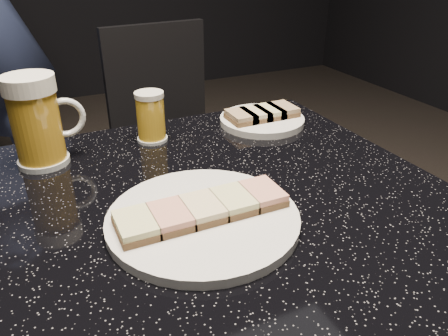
{
  "coord_description": "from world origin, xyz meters",
  "views": [
    {
      "loc": [
        -0.24,
        -0.52,
        1.1
      ],
      "look_at": [
        0.0,
        0.0,
        0.8
      ],
      "focal_mm": 35.0,
      "sensor_mm": 36.0,
      "label": 1
    }
  ],
  "objects_px": {
    "plate_small": "(262,120)",
    "beer_mug": "(37,121)",
    "beer_tumbler": "(151,117)",
    "chair": "(171,133)",
    "plate_large": "(203,219)",
    "table": "(224,312)"
  },
  "relations": [
    {
      "from": "plate_small",
      "to": "beer_mug",
      "type": "bearing_deg",
      "value": -179.75
    },
    {
      "from": "beer_tumbler",
      "to": "chair",
      "type": "height_order",
      "value": "chair"
    },
    {
      "from": "plate_large",
      "to": "table",
      "type": "distance_m",
      "value": 0.26
    },
    {
      "from": "chair",
      "to": "beer_mug",
      "type": "bearing_deg",
      "value": -125.0
    },
    {
      "from": "chair",
      "to": "table",
      "type": "bearing_deg",
      "value": -102.77
    },
    {
      "from": "plate_large",
      "to": "beer_mug",
      "type": "relative_size",
      "value": 1.7
    },
    {
      "from": "beer_tumbler",
      "to": "chair",
      "type": "relative_size",
      "value": 0.11
    },
    {
      "from": "plate_small",
      "to": "beer_mug",
      "type": "distance_m",
      "value": 0.45
    },
    {
      "from": "plate_small",
      "to": "beer_mug",
      "type": "xyz_separation_m",
      "value": [
        -0.44,
        -0.0,
        0.07
      ]
    },
    {
      "from": "plate_large",
      "to": "beer_tumbler",
      "type": "distance_m",
      "value": 0.31
    },
    {
      "from": "plate_small",
      "to": "beer_tumbler",
      "type": "bearing_deg",
      "value": 176.68
    },
    {
      "from": "table",
      "to": "chair",
      "type": "height_order",
      "value": "chair"
    },
    {
      "from": "chair",
      "to": "plate_large",
      "type": "bearing_deg",
      "value": -105.42
    },
    {
      "from": "plate_small",
      "to": "beer_tumbler",
      "type": "relative_size",
      "value": 1.85
    },
    {
      "from": "beer_mug",
      "to": "beer_tumbler",
      "type": "bearing_deg",
      "value": 4.53
    },
    {
      "from": "plate_large",
      "to": "plate_small",
      "type": "distance_m",
      "value": 0.39
    },
    {
      "from": "beer_mug",
      "to": "chair",
      "type": "distance_m",
      "value": 0.82
    },
    {
      "from": "table",
      "to": "chair",
      "type": "distance_m",
      "value": 0.88
    },
    {
      "from": "plate_large",
      "to": "beer_mug",
      "type": "bearing_deg",
      "value": 121.78
    },
    {
      "from": "plate_small",
      "to": "chair",
      "type": "distance_m",
      "value": 0.67
    },
    {
      "from": "table",
      "to": "plate_large",
      "type": "bearing_deg",
      "value": -137.75
    },
    {
      "from": "chair",
      "to": "beer_tumbler",
      "type": "bearing_deg",
      "value": -111.0
    }
  ]
}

